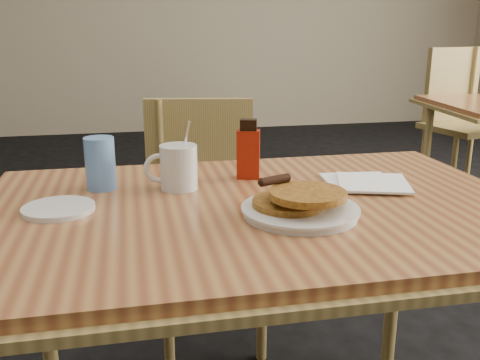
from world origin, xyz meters
name	(u,v)px	position (x,y,z in m)	size (l,w,h in m)	color
wall_back	(146,2)	(0.00, 5.00, 1.40)	(8.00, 8.00, 0.00)	tan
main_table	(259,220)	(0.02, 0.05, 0.71)	(1.30, 0.88, 0.75)	#A9703C
chair_main_far	(204,199)	(0.00, 0.78, 0.53)	(0.47, 0.47, 0.89)	#A78F4E
chair_neighbor_far	(459,109)	(1.96, 2.17, 0.60)	(0.55, 0.55, 1.01)	#A78F4E
pancake_plate	(301,204)	(0.09, -0.05, 0.77)	(0.26, 0.26, 0.08)	silver
coffee_mug	(177,166)	(-0.15, 0.21, 0.81)	(0.13, 0.09, 0.17)	silver
syrup_bottle	(248,151)	(0.05, 0.27, 0.82)	(0.07, 0.05, 0.16)	maroon
napkin_stack	(366,182)	(0.33, 0.14, 0.76)	(0.23, 0.24, 0.01)	white
blue_tumbler	(100,163)	(-0.33, 0.25, 0.82)	(0.07, 0.07, 0.13)	#6095E1
side_saucer	(59,209)	(-0.42, 0.09, 0.76)	(0.16, 0.16, 0.01)	silver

